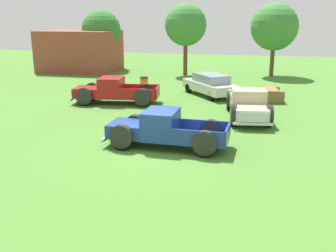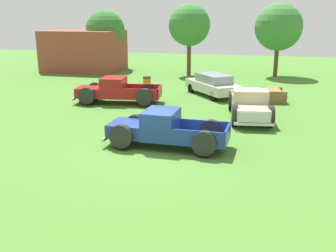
{
  "view_description": "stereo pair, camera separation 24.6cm",
  "coord_description": "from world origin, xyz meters",
  "px_view_note": "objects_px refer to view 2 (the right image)",
  "views": [
    {
      "loc": [
        3.96,
        -14.46,
        5.29
      ],
      "look_at": [
        0.43,
        0.63,
        0.9
      ],
      "focal_mm": 42.3,
      "sensor_mm": 36.0,
      "label": 1
    },
    {
      "loc": [
        4.2,
        -14.4,
        5.29
      ],
      "look_at": [
        0.43,
        0.63,
        0.9
      ],
      "focal_mm": 42.3,
      "sensor_mm": 36.0,
      "label": 2
    }
  ],
  "objects_px": {
    "sedan_distant_a": "(213,84)",
    "oak_tree_west": "(189,25)",
    "pickup_truck_foreground": "(159,129)",
    "pickup_truck_behind_left": "(113,91)",
    "pickup_truck_behind_right": "(250,106)",
    "oak_tree_east": "(278,27)",
    "picnic_table": "(273,93)",
    "oak_tree_center": "(105,30)",
    "trash_can": "(147,83)"
  },
  "relations": [
    {
      "from": "sedan_distant_a",
      "to": "oak_tree_west",
      "type": "xyz_separation_m",
      "value": [
        -3.36,
        8.79,
        3.6
      ]
    },
    {
      "from": "pickup_truck_foreground",
      "to": "pickup_truck_behind_left",
      "type": "bearing_deg",
      "value": 124.13
    },
    {
      "from": "pickup_truck_behind_right",
      "to": "oak_tree_east",
      "type": "xyz_separation_m",
      "value": [
        1.44,
        15.69,
        3.48
      ]
    },
    {
      "from": "sedan_distant_a",
      "to": "oak_tree_east",
      "type": "distance_m",
      "value": 11.35
    },
    {
      "from": "picnic_table",
      "to": "oak_tree_center",
      "type": "relative_size",
      "value": 0.35
    },
    {
      "from": "pickup_truck_behind_right",
      "to": "oak_tree_west",
      "type": "height_order",
      "value": "oak_tree_west"
    },
    {
      "from": "picnic_table",
      "to": "oak_tree_east",
      "type": "bearing_deg",
      "value": 88.75
    },
    {
      "from": "trash_can",
      "to": "pickup_truck_foreground",
      "type": "bearing_deg",
      "value": -70.69
    },
    {
      "from": "oak_tree_east",
      "to": "oak_tree_center",
      "type": "bearing_deg",
      "value": 179.32
    },
    {
      "from": "oak_tree_west",
      "to": "oak_tree_center",
      "type": "relative_size",
      "value": 1.09
    },
    {
      "from": "pickup_truck_foreground",
      "to": "oak_tree_east",
      "type": "relative_size",
      "value": 0.81
    },
    {
      "from": "pickup_truck_foreground",
      "to": "oak_tree_east",
      "type": "height_order",
      "value": "oak_tree_east"
    },
    {
      "from": "pickup_truck_behind_left",
      "to": "oak_tree_east",
      "type": "xyz_separation_m",
      "value": [
        9.81,
        13.66,
        3.47
      ]
    },
    {
      "from": "pickup_truck_foreground",
      "to": "sedan_distant_a",
      "type": "height_order",
      "value": "pickup_truck_foreground"
    },
    {
      "from": "pickup_truck_behind_right",
      "to": "oak_tree_west",
      "type": "xyz_separation_m",
      "value": [
        -6.08,
        14.5,
        3.62
      ]
    },
    {
      "from": "pickup_truck_behind_left",
      "to": "oak_tree_center",
      "type": "bearing_deg",
      "value": 113.97
    },
    {
      "from": "sedan_distant_a",
      "to": "oak_tree_east",
      "type": "relative_size",
      "value": 0.73
    },
    {
      "from": "picnic_table",
      "to": "trash_can",
      "type": "relative_size",
      "value": 2.12
    },
    {
      "from": "picnic_table",
      "to": "trash_can",
      "type": "distance_m",
      "value": 9.05
    },
    {
      "from": "pickup_truck_behind_left",
      "to": "oak_tree_east",
      "type": "distance_m",
      "value": 17.17
    },
    {
      "from": "pickup_truck_foreground",
      "to": "pickup_truck_behind_left",
      "type": "height_order",
      "value": "pickup_truck_behind_left"
    },
    {
      "from": "pickup_truck_foreground",
      "to": "trash_can",
      "type": "xyz_separation_m",
      "value": [
        -4.25,
        12.12,
        -0.25
      ]
    },
    {
      "from": "pickup_truck_behind_right",
      "to": "oak_tree_east",
      "type": "relative_size",
      "value": 0.85
    },
    {
      "from": "picnic_table",
      "to": "trash_can",
      "type": "height_order",
      "value": "trash_can"
    },
    {
      "from": "oak_tree_center",
      "to": "picnic_table",
      "type": "bearing_deg",
      "value": -34.76
    },
    {
      "from": "pickup_truck_behind_right",
      "to": "oak_tree_center",
      "type": "height_order",
      "value": "oak_tree_center"
    },
    {
      "from": "pickup_truck_foreground",
      "to": "oak_tree_center",
      "type": "xyz_separation_m",
      "value": [
        -11.12,
        21.18,
        3.09
      ]
    },
    {
      "from": "trash_can",
      "to": "oak_tree_east",
      "type": "height_order",
      "value": "oak_tree_east"
    },
    {
      "from": "pickup_truck_behind_right",
      "to": "trash_can",
      "type": "bearing_deg",
      "value": 138.26
    },
    {
      "from": "pickup_truck_behind_left",
      "to": "pickup_truck_foreground",
      "type": "bearing_deg",
      "value": -55.87
    },
    {
      "from": "sedan_distant_a",
      "to": "picnic_table",
      "type": "relative_size",
      "value": 2.27
    },
    {
      "from": "trash_can",
      "to": "oak_tree_west",
      "type": "distance_m",
      "value": 8.75
    },
    {
      "from": "sedan_distant_a",
      "to": "trash_can",
      "type": "bearing_deg",
      "value": 167.31
    },
    {
      "from": "trash_can",
      "to": "oak_tree_west",
      "type": "relative_size",
      "value": 0.15
    },
    {
      "from": "trash_can",
      "to": "oak_tree_center",
      "type": "xyz_separation_m",
      "value": [
        -6.88,
        9.05,
        3.34
      ]
    },
    {
      "from": "oak_tree_east",
      "to": "oak_tree_center",
      "type": "height_order",
      "value": "oak_tree_east"
    },
    {
      "from": "picnic_table",
      "to": "trash_can",
      "type": "bearing_deg",
      "value": 168.11
    },
    {
      "from": "trash_can",
      "to": "oak_tree_west",
      "type": "bearing_deg",
      "value": 78.45
    },
    {
      "from": "trash_can",
      "to": "oak_tree_east",
      "type": "bearing_deg",
      "value": 44.29
    },
    {
      "from": "picnic_table",
      "to": "oak_tree_east",
      "type": "height_order",
      "value": "oak_tree_east"
    },
    {
      "from": "picnic_table",
      "to": "oak_tree_west",
      "type": "xyz_separation_m",
      "value": [
        -7.28,
        9.54,
        3.88
      ]
    },
    {
      "from": "pickup_truck_foreground",
      "to": "oak_tree_west",
      "type": "height_order",
      "value": "oak_tree_west"
    },
    {
      "from": "trash_can",
      "to": "oak_tree_center",
      "type": "distance_m",
      "value": 11.85
    },
    {
      "from": "picnic_table",
      "to": "sedan_distant_a",
      "type": "bearing_deg",
      "value": 169.11
    },
    {
      "from": "pickup_truck_foreground",
      "to": "trash_can",
      "type": "height_order",
      "value": "pickup_truck_foreground"
    },
    {
      "from": "pickup_truck_behind_right",
      "to": "oak_tree_west",
      "type": "bearing_deg",
      "value": 112.75
    },
    {
      "from": "picnic_table",
      "to": "oak_tree_east",
      "type": "xyz_separation_m",
      "value": [
        0.23,
        10.73,
        3.74
      ]
    },
    {
      "from": "pickup_truck_behind_left",
      "to": "sedan_distant_a",
      "type": "distance_m",
      "value": 6.74
    },
    {
      "from": "pickup_truck_behind_left",
      "to": "oak_tree_west",
      "type": "relative_size",
      "value": 0.87
    },
    {
      "from": "picnic_table",
      "to": "oak_tree_west",
      "type": "distance_m",
      "value": 12.62
    }
  ]
}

